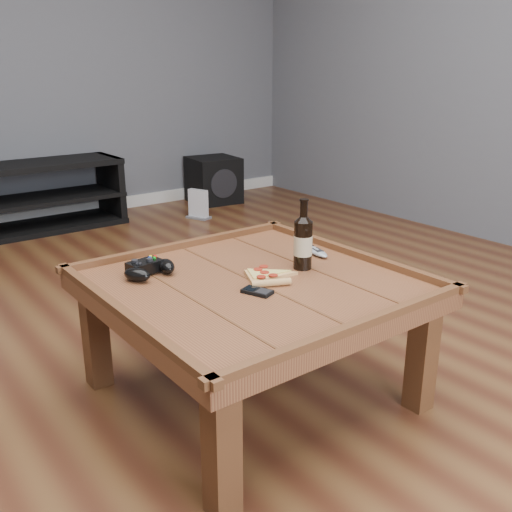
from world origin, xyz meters
TOP-DOWN VIEW (x-y plane):
  - ground at (0.00, 0.00)m, footprint 6.00×6.00m
  - baseboard at (0.00, 2.99)m, footprint 5.00×0.02m
  - coffee_table at (0.00, 0.00)m, footprint 1.03×1.03m
  - media_console at (0.00, 2.75)m, footprint 1.40×0.45m
  - beer_bottle at (0.23, -0.00)m, footprint 0.07×0.07m
  - game_controller at (-0.26, 0.27)m, footprint 0.21×0.15m
  - pizza_slice at (0.05, -0.01)m, footprint 0.24×0.29m
  - smartphone at (-0.05, -0.10)m, footprint 0.09×0.11m
  - remote_control at (0.38, 0.09)m, footprint 0.09×0.17m
  - subwoofer at (1.63, 2.73)m, footprint 0.44×0.44m
  - game_console at (1.21, 2.32)m, footprint 0.16×0.21m

SIDE VIEW (x-z plane):
  - ground at x=0.00m, z-range 0.00..0.00m
  - baseboard at x=0.00m, z-range 0.00..0.10m
  - game_console at x=1.21m, z-range -0.01..0.22m
  - subwoofer at x=1.63m, z-range 0.00..0.40m
  - media_console at x=0.00m, z-range 0.00..0.50m
  - coffee_table at x=0.00m, z-range 0.15..0.63m
  - smartphone at x=-0.05m, z-range 0.45..0.46m
  - pizza_slice at x=0.05m, z-range 0.45..0.47m
  - remote_control at x=0.38m, z-range 0.45..0.47m
  - game_controller at x=-0.26m, z-range 0.45..0.51m
  - beer_bottle at x=0.23m, z-range 0.42..0.69m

